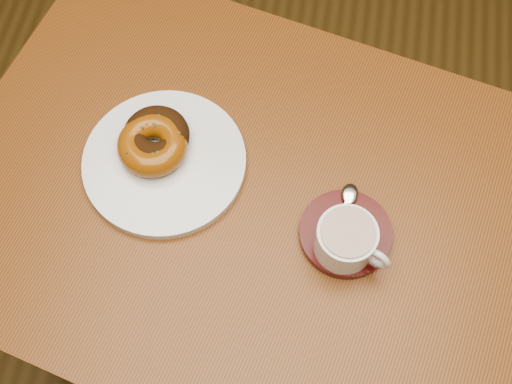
% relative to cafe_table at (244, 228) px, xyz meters
% --- Properties ---
extents(ground, '(6.00, 6.00, 0.00)m').
position_rel_cafe_table_xyz_m(ground, '(0.19, -0.01, -0.70)').
color(ground, '#553E1A').
rests_on(ground, ground).
extents(cafe_table, '(1.02, 0.85, 0.83)m').
position_rel_cafe_table_xyz_m(cafe_table, '(0.00, 0.00, 0.00)').
color(cafe_table, brown).
rests_on(cafe_table, ground).
extents(donut_plate, '(0.28, 0.28, 0.02)m').
position_rel_cafe_table_xyz_m(donut_plate, '(-0.13, 0.03, 0.14)').
color(donut_plate, silver).
rests_on(donut_plate, cafe_table).
extents(donut_cinnamon, '(0.14, 0.14, 0.04)m').
position_rel_cafe_table_xyz_m(donut_cinnamon, '(-0.14, 0.06, 0.17)').
color(donut_cinnamon, black).
rests_on(donut_cinnamon, donut_plate).
extents(donut_caramel, '(0.14, 0.14, 0.04)m').
position_rel_cafe_table_xyz_m(donut_caramel, '(-0.14, 0.04, 0.17)').
color(donut_caramel, '#87480E').
rests_on(donut_caramel, donut_plate).
extents(saucer, '(0.16, 0.16, 0.01)m').
position_rel_cafe_table_xyz_m(saucer, '(0.16, -0.04, 0.14)').
color(saucer, '#3B0A08').
rests_on(saucer, cafe_table).
extents(coffee_cup, '(0.11, 0.08, 0.06)m').
position_rel_cafe_table_xyz_m(coffee_cup, '(0.16, -0.06, 0.18)').
color(coffee_cup, silver).
rests_on(coffee_cup, saucer).
extents(teaspoon, '(0.03, 0.11, 0.01)m').
position_rel_cafe_table_xyz_m(teaspoon, '(0.15, 0.01, 0.15)').
color(teaspoon, silver).
rests_on(teaspoon, saucer).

